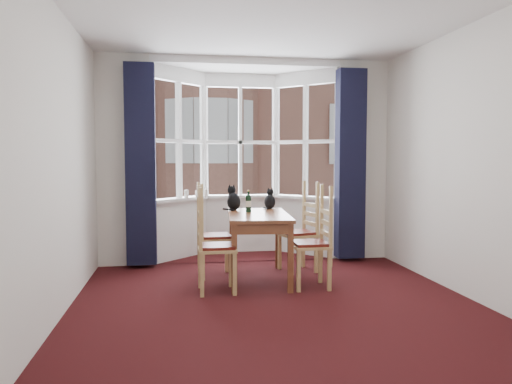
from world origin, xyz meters
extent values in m
plane|color=black|center=(0.00, 0.00, 0.00)|extent=(4.50, 4.50, 0.00)
plane|color=white|center=(0.00, 0.00, 2.80)|extent=(4.50, 4.50, 0.00)
plane|color=silver|center=(-2.00, 0.00, 1.40)|extent=(0.00, 4.50, 4.50)
plane|color=silver|center=(2.00, 0.00, 1.40)|extent=(0.00, 4.50, 4.50)
plane|color=silver|center=(0.00, -2.25, 1.40)|extent=(4.00, 0.00, 4.00)
cube|color=silver|center=(-1.65, 2.25, 1.40)|extent=(0.70, 0.12, 2.80)
cube|color=silver|center=(1.65, 2.25, 1.40)|extent=(0.70, 0.12, 2.80)
cube|color=black|center=(-1.42, 2.07, 1.35)|extent=(0.38, 0.22, 2.60)
cube|color=black|center=(1.42, 2.07, 1.35)|extent=(0.38, 0.22, 2.60)
cube|color=brown|center=(-0.02, 1.19, 0.77)|extent=(0.81, 1.36, 0.04)
cube|color=brown|center=(-0.37, 0.61, 0.37)|extent=(0.06, 0.06, 0.75)
cube|color=brown|center=(-0.26, 1.81, 0.37)|extent=(0.06, 0.06, 0.75)
cube|color=brown|center=(0.23, 0.56, 0.37)|extent=(0.06, 0.06, 0.75)
cube|color=brown|center=(0.33, 1.76, 0.37)|extent=(0.06, 0.06, 0.75)
cube|color=tan|center=(-0.54, 0.73, 0.48)|extent=(0.40, 0.42, 0.06)
cube|color=#4C130D|center=(-0.54, 0.73, 0.49)|extent=(0.36, 0.38, 0.03)
cube|color=tan|center=(-0.51, 1.44, 0.48)|extent=(0.43, 0.45, 0.06)
cube|color=#4C130D|center=(-0.51, 1.44, 0.49)|extent=(0.38, 0.40, 0.03)
cube|color=tan|center=(0.50, 0.75, 0.48)|extent=(0.40, 0.42, 0.06)
cube|color=#4C130D|center=(0.50, 0.75, 0.49)|extent=(0.36, 0.38, 0.03)
cube|color=tan|center=(0.55, 1.55, 0.48)|extent=(0.48, 0.50, 0.06)
cube|color=#4C130D|center=(0.55, 1.55, 0.49)|extent=(0.43, 0.45, 0.03)
ellipsoid|color=black|center=(-0.26, 1.63, 0.89)|extent=(0.22, 0.25, 0.22)
sphere|color=black|center=(-0.27, 1.70, 1.03)|extent=(0.13, 0.13, 0.10)
cone|color=black|center=(-0.30, 1.70, 1.08)|extent=(0.05, 0.05, 0.05)
cone|color=black|center=(-0.25, 1.71, 1.08)|extent=(0.05, 0.05, 0.05)
ellipsoid|color=black|center=(0.22, 1.73, 0.87)|extent=(0.18, 0.22, 0.18)
sphere|color=black|center=(0.24, 1.79, 0.99)|extent=(0.11, 0.11, 0.09)
cone|color=black|center=(0.22, 1.80, 1.03)|extent=(0.04, 0.04, 0.04)
cone|color=black|center=(0.26, 1.79, 1.03)|extent=(0.04, 0.04, 0.04)
cylinder|color=black|center=(-0.10, 1.38, 0.88)|extent=(0.07, 0.07, 0.19)
sphere|color=black|center=(-0.10, 1.38, 0.97)|extent=(0.06, 0.06, 0.06)
cylinder|color=black|center=(-0.10, 1.38, 1.01)|extent=(0.03, 0.03, 0.08)
cylinder|color=gold|center=(-0.10, 1.38, 1.04)|extent=(0.03, 0.03, 0.02)
cylinder|color=silver|center=(-0.10, 1.38, 0.88)|extent=(0.07, 0.07, 0.07)
cylinder|color=white|center=(-0.83, 2.60, 0.93)|extent=(0.06, 0.06, 0.11)
cylinder|color=white|center=(-0.67, 2.63, 0.92)|extent=(0.06, 0.06, 0.10)
cylinder|color=white|center=(-0.55, 2.65, 0.93)|extent=(0.05, 0.05, 0.11)
plane|color=#333335|center=(0.00, 32.25, -6.00)|extent=(80.00, 80.00, 0.00)
cube|color=#9A614F|center=(0.00, 14.25, 1.00)|extent=(18.00, 6.00, 14.00)
cylinder|color=#9A614F|center=(0.00, 11.25, 1.00)|extent=(3.20, 3.20, 14.00)
camera|label=1|loc=(-0.95, -4.56, 1.45)|focal=35.00mm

